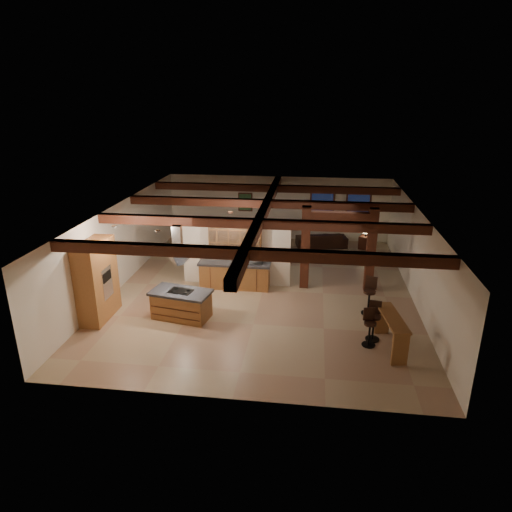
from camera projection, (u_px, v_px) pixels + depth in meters
The scene contains 23 objects.
ground at pixel (263, 290), 15.79m from camera, with size 12.00×12.00×0.00m, color tan.
room_walls at pixel (263, 241), 15.19m from camera, with size 12.00×12.00×12.00m.
ceiling_beams at pixel (263, 213), 14.85m from camera, with size 10.00×12.00×0.28m.
timber_posts at pixel (338, 240), 15.36m from camera, with size 2.50×0.30×2.90m.
partition_wall at pixel (236, 254), 16.01m from camera, with size 3.80×0.18×2.20m, color white.
pantry_cabinet at pixel (97, 281), 13.52m from camera, with size 0.67×1.60×2.40m.
back_counter at pixel (235, 275), 15.85m from camera, with size 2.50×0.66×0.94m.
upper_display_cabinet at pixel (235, 235), 15.57m from camera, with size 1.80×0.36×0.95m.
range_hood at pixel (179, 263), 13.29m from camera, with size 1.10×1.10×1.40m.
back_windows at pixel (340, 209), 20.48m from camera, with size 2.70×0.07×1.70m.
framed_art at pixel (245, 202), 20.93m from camera, with size 0.65×0.05×0.85m.
recessed_cans at pixel (170, 223), 13.32m from camera, with size 3.16×2.46×0.03m.
kitchen_island at pixel (181, 304), 13.74m from camera, with size 1.92×1.26×0.88m.
dining_table at pixel (264, 251), 18.66m from camera, with size 1.86×1.04×0.65m, color #3D170F.
sofa at pixel (321, 240), 20.13m from camera, with size 2.20×0.86×0.64m, color black.
microwave at pixel (255, 260), 15.57m from camera, with size 0.48×0.32×0.26m, color #ADADB1.
bar_counter at pixel (391, 327), 12.02m from camera, with size 0.70×1.83×0.94m.
side_table at pixel (365, 242), 19.86m from camera, with size 0.46×0.46×0.57m, color #3D180F.
table_lamp at pixel (366, 231), 19.69m from camera, with size 0.27×0.27×0.32m.
bar_stool_a at pixel (369, 327), 12.22m from camera, with size 0.37×0.39×1.05m.
bar_stool_b at pixel (374, 321), 12.50m from camera, with size 0.39×0.40×1.11m.
bar_stool_c at pixel (369, 296), 13.96m from camera, with size 0.43×0.44×1.17m.
dining_chairs at pixel (264, 245), 18.57m from camera, with size 2.39×2.39×1.19m.
Camera 1 is at (1.61, -14.36, 6.48)m, focal length 32.00 mm.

